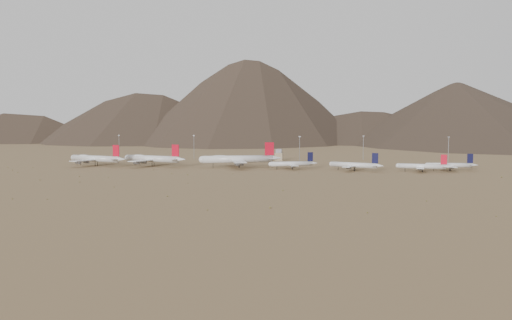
% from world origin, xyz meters
% --- Properties ---
extents(ground, '(3000.00, 3000.00, 0.00)m').
position_xyz_m(ground, '(0.00, 0.00, 0.00)').
color(ground, '#997C4F').
rests_on(ground, ground).
extents(mountain_ridge, '(4400.00, 1000.00, 300.00)m').
position_xyz_m(mountain_ridge, '(0.00, 900.00, 150.00)').
color(mountain_ridge, '#443529').
rests_on(mountain_ridge, ground).
extents(widebody_west, '(63.28, 50.26, 19.44)m').
position_xyz_m(widebody_west, '(-125.69, 27.53, 6.70)').
color(widebody_west, silver).
rests_on(widebody_west, ground).
extents(widebody_centre, '(65.50, 51.93, 20.05)m').
position_xyz_m(widebody_centre, '(-73.33, 32.42, 6.91)').
color(widebody_centre, silver).
rests_on(widebody_centre, ground).
extents(widebody_east, '(70.29, 56.17, 21.89)m').
position_xyz_m(widebody_east, '(5.52, 32.72, 7.55)').
color(widebody_east, silver).
rests_on(widebody_east, ground).
extents(narrowbody_a, '(40.98, 30.69, 14.20)m').
position_xyz_m(narrowbody_a, '(53.95, 26.40, 4.61)').
color(narrowbody_a, silver).
rests_on(narrowbody_a, ground).
extents(narrowbody_b, '(43.78, 32.79, 15.18)m').
position_xyz_m(narrowbody_b, '(105.46, 18.91, 4.92)').
color(narrowbody_b, silver).
rests_on(narrowbody_b, ground).
extents(narrowbody_c, '(42.88, 31.23, 14.23)m').
position_xyz_m(narrowbody_c, '(158.29, 19.78, 4.62)').
color(narrowbody_c, silver).
rests_on(narrowbody_c, ground).
extents(narrowbody_d, '(42.52, 30.68, 14.04)m').
position_xyz_m(narrowbody_d, '(182.23, 35.37, 4.56)').
color(narrowbody_d, silver).
rests_on(narrowbody_d, ground).
extents(control_tower, '(8.00, 8.00, 12.00)m').
position_xyz_m(control_tower, '(30.00, 120.00, 5.32)').
color(control_tower, tan).
rests_on(control_tower, ground).
extents(mast_far_west, '(2.00, 0.60, 25.70)m').
position_xyz_m(mast_far_west, '(-150.34, 127.34, 14.20)').
color(mast_far_west, gray).
rests_on(mast_far_west, ground).
extents(mast_west, '(2.00, 0.60, 25.70)m').
position_xyz_m(mast_west, '(-62.60, 123.66, 14.20)').
color(mast_west, gray).
rests_on(mast_west, ground).
extents(mast_centre, '(2.00, 0.60, 25.70)m').
position_xyz_m(mast_centre, '(51.78, 114.40, 14.20)').
color(mast_centre, gray).
rests_on(mast_centre, ground).
extents(mast_east, '(2.00, 0.60, 25.70)m').
position_xyz_m(mast_east, '(116.03, 142.34, 14.20)').
color(mast_east, gray).
rests_on(mast_east, ground).
extents(mast_far_east, '(2.00, 0.60, 25.70)m').
position_xyz_m(mast_far_east, '(196.85, 121.58, 14.20)').
color(mast_far_east, gray).
rests_on(mast_far_east, ground).
extents(desert_scrub, '(430.73, 178.85, 0.90)m').
position_xyz_m(desert_scrub, '(-24.67, -75.93, 0.33)').
color(desert_scrub, olive).
rests_on(desert_scrub, ground).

